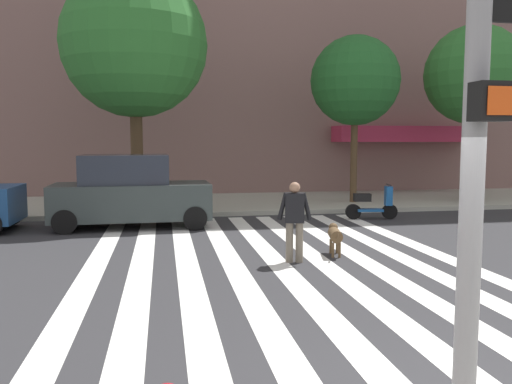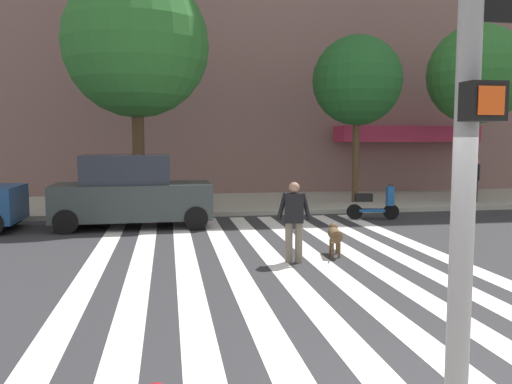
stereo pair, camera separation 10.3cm
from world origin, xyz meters
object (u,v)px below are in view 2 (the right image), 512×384
at_px(dog_on_leash, 335,235).
at_px(pedestrian_bystander, 476,177).
at_px(street_tree_nearest, 136,45).
at_px(street_tree_middle, 357,81).
at_px(street_tree_further, 477,75).
at_px(pedestrian_dog_walker, 294,217).
at_px(parked_car_behind_first, 131,193).
at_px(parked_scooter, 373,204).

bearing_deg(dog_on_leash, pedestrian_bystander, 42.82).
distance_m(dog_on_leash, pedestrian_bystander, 10.88).
distance_m(street_tree_nearest, dog_on_leash, 9.81).
relative_size(street_tree_nearest, street_tree_middle, 1.26).
relative_size(street_tree_further, dog_on_leash, 6.84).
height_order(street_tree_nearest, street_tree_further, street_tree_nearest).
height_order(street_tree_further, pedestrian_dog_walker, street_tree_further).
height_order(parked_car_behind_first, pedestrian_bystander, parked_car_behind_first).
relative_size(parked_scooter, street_tree_further, 0.24).
bearing_deg(street_tree_middle, street_tree_further, 2.32).
bearing_deg(pedestrian_dog_walker, street_tree_nearest, 114.38).
distance_m(pedestrian_dog_walker, dog_on_leash, 1.25).
height_order(parked_scooter, dog_on_leash, parked_scooter).
bearing_deg(street_tree_further, pedestrian_bystander, -116.03).
height_order(pedestrian_dog_walker, dog_on_leash, pedestrian_dog_walker).
bearing_deg(pedestrian_dog_walker, street_tree_middle, 62.49).
height_order(street_tree_nearest, dog_on_leash, street_tree_nearest).
height_order(parked_car_behind_first, street_tree_further, street_tree_further).
relative_size(parked_scooter, street_tree_middle, 0.26).
bearing_deg(street_tree_further, pedestrian_dog_walker, -137.03).
bearing_deg(parked_car_behind_first, parked_scooter, 1.35).
bearing_deg(pedestrian_bystander, street_tree_middle, 171.41).
relative_size(street_tree_further, pedestrian_bystander, 4.14).
distance_m(parked_scooter, street_tree_middle, 5.40).
bearing_deg(parked_scooter, street_tree_further, 32.40).
bearing_deg(parked_scooter, street_tree_middle, 79.10).
bearing_deg(dog_on_leash, street_tree_middle, 66.92).
relative_size(street_tree_middle, pedestrian_bystander, 3.77).
distance_m(street_tree_nearest, pedestrian_bystander, 13.23).
bearing_deg(street_tree_middle, parked_scooter, -100.90).
height_order(street_tree_middle, pedestrian_dog_walker, street_tree_middle).
distance_m(parked_scooter, dog_on_leash, 5.47).
relative_size(street_tree_further, pedestrian_dog_walker, 4.14).
distance_m(street_tree_nearest, street_tree_further, 12.94).
relative_size(pedestrian_dog_walker, dog_on_leash, 1.65).
xyz_separation_m(dog_on_leash, pedestrian_bystander, (7.97, 7.38, 0.63)).
bearing_deg(parked_car_behind_first, street_tree_further, 16.06).
distance_m(pedestrian_dog_walker, pedestrian_bystander, 11.98).
xyz_separation_m(pedestrian_dog_walker, pedestrian_bystander, (9.00, 7.90, 0.15)).
bearing_deg(pedestrian_bystander, street_tree_nearest, -178.59).
relative_size(parked_car_behind_first, pedestrian_bystander, 2.70).
relative_size(parked_scooter, pedestrian_bystander, 0.99).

